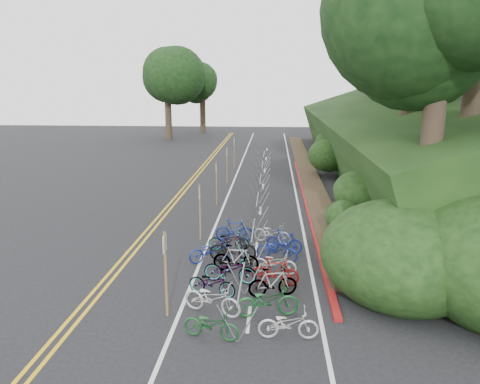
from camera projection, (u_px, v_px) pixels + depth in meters
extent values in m
plane|color=black|center=(161.00, 287.00, 15.85)|extent=(120.00, 120.00, 0.00)
cube|color=gold|center=(165.00, 209.00, 25.71)|extent=(0.12, 80.00, 0.01)
cube|color=gold|center=(170.00, 209.00, 25.69)|extent=(0.12, 80.00, 0.01)
cube|color=silver|center=(222.00, 210.00, 25.49)|extent=(0.12, 80.00, 0.01)
cube|color=silver|center=(299.00, 211.00, 25.20)|extent=(0.12, 80.00, 0.01)
cube|color=silver|center=(249.00, 319.00, 13.69)|extent=(0.10, 1.60, 0.01)
cube|color=silver|center=(256.00, 249.00, 19.52)|extent=(0.10, 1.60, 0.01)
cube|color=silver|center=(260.00, 211.00, 25.35)|extent=(0.10, 1.60, 0.01)
cube|color=silver|center=(263.00, 187.00, 31.18)|extent=(0.10, 1.60, 0.01)
cube|color=silver|center=(265.00, 170.00, 37.00)|extent=(0.10, 1.60, 0.01)
cube|color=silver|center=(266.00, 158.00, 42.83)|extent=(0.10, 1.60, 0.01)
cube|color=silver|center=(267.00, 149.00, 48.66)|extent=(0.10, 1.60, 0.01)
cube|color=maroon|center=(306.00, 201.00, 27.10)|extent=(0.25, 28.00, 0.10)
cube|color=black|center=(401.00, 136.00, 35.65)|extent=(12.32, 44.00, 9.11)
cube|color=#382819|center=(307.00, 170.00, 36.76)|extent=(1.40, 44.00, 0.16)
ellipsoid|color=#284C19|center=(362.00, 235.00, 18.03)|extent=(2.00, 2.80, 1.60)
ellipsoid|color=#284C19|center=(360.00, 193.00, 22.71)|extent=(2.60, 3.64, 2.08)
ellipsoid|color=#284C19|center=(363.00, 163.00, 28.36)|extent=(2.20, 3.08, 1.76)
ellipsoid|color=#284C19|center=(328.00, 155.00, 34.38)|extent=(3.00, 4.20, 2.40)
ellipsoid|color=#284C19|center=(329.00, 143.00, 40.12)|extent=(2.40, 3.36, 1.92)
ellipsoid|color=#284C19|center=(338.00, 130.00, 43.76)|extent=(2.80, 3.92, 2.24)
ellipsoid|color=#284C19|center=(345.00, 217.00, 20.99)|extent=(1.80, 2.52, 1.44)
ellipsoid|color=#284C19|center=(365.00, 145.00, 32.05)|extent=(3.20, 4.48, 2.56)
ellipsoid|color=black|center=(400.00, 254.00, 15.51)|extent=(5.28, 6.16, 3.52)
cylinder|color=#2D2319|center=(430.00, 163.00, 17.23)|extent=(0.78, 0.78, 5.33)
ellipsoid|color=black|center=(443.00, 25.00, 16.12)|extent=(7.29, 7.29, 6.93)
cylinder|color=#2D2319|center=(473.00, 99.00, 19.46)|extent=(0.85, 0.85, 6.56)
cylinder|color=#2D2319|center=(407.00, 105.00, 25.48)|extent=(0.83, 0.83, 6.15)
cylinder|color=#2D2319|center=(413.00, 84.00, 32.82)|extent=(0.87, 0.87, 6.97)
cylinder|color=#2D2319|center=(374.00, 96.00, 40.89)|extent=(0.81, 0.81, 5.74)
ellipsoid|color=black|center=(378.00, 34.00, 39.71)|extent=(7.66, 7.66, 7.27)
cylinder|color=#2D2319|center=(383.00, 83.00, 48.24)|extent=(0.85, 0.85, 6.56)
ellipsoid|color=black|center=(388.00, 21.00, 46.87)|extent=(9.11, 9.11, 8.66)
cylinder|color=#2D2319|center=(168.00, 117.00, 56.66)|extent=(0.78, 0.78, 5.33)
ellipsoid|color=black|center=(167.00, 76.00, 55.56)|extent=(7.29, 7.29, 6.93)
cylinder|color=#2D2319|center=(203.00, 115.00, 64.27)|extent=(0.76, 0.76, 4.92)
ellipsoid|color=black|center=(202.00, 82.00, 63.27)|extent=(6.38, 6.38, 6.06)
cylinder|color=gray|center=(241.00, 282.00, 13.66)|extent=(0.05, 3.10, 0.05)
cylinder|color=gray|center=(227.00, 324.00, 12.39)|extent=(0.54, 0.04, 1.05)
cylinder|color=gray|center=(248.00, 324.00, 12.35)|extent=(0.54, 0.04, 1.05)
cylinder|color=gray|center=(236.00, 279.00, 15.20)|extent=(0.54, 0.04, 1.05)
cylinder|color=gray|center=(253.00, 279.00, 15.16)|extent=(0.54, 0.04, 1.05)
cylinder|color=gray|center=(253.00, 230.00, 18.29)|extent=(0.05, 3.00, 0.05)
cylinder|color=gray|center=(244.00, 256.00, 17.08)|extent=(0.58, 0.04, 1.13)
cylinder|color=gray|center=(259.00, 257.00, 17.05)|extent=(0.58, 0.04, 1.13)
cylinder|color=gray|center=(248.00, 232.00, 19.80)|extent=(0.58, 0.04, 1.13)
cylinder|color=gray|center=(261.00, 233.00, 19.77)|extent=(0.58, 0.04, 1.13)
cylinder|color=gray|center=(257.00, 199.00, 23.15)|extent=(0.05, 3.00, 0.05)
cylinder|color=gray|center=(250.00, 218.00, 21.94)|extent=(0.58, 0.04, 1.13)
cylinder|color=gray|center=(262.00, 218.00, 21.90)|extent=(0.58, 0.04, 1.13)
cylinder|color=gray|center=(253.00, 203.00, 24.66)|extent=(0.58, 0.04, 1.13)
cylinder|color=gray|center=(264.00, 203.00, 24.62)|extent=(0.58, 0.04, 1.13)
cylinder|color=gray|center=(260.00, 179.00, 28.01)|extent=(0.05, 3.00, 0.05)
cylinder|color=gray|center=(255.00, 193.00, 26.80)|extent=(0.58, 0.04, 1.13)
cylinder|color=gray|center=(264.00, 194.00, 26.76)|extent=(0.58, 0.04, 1.13)
cylinder|color=gray|center=(256.00, 183.00, 29.52)|extent=(0.58, 0.04, 1.13)
cylinder|color=gray|center=(265.00, 183.00, 29.48)|extent=(0.58, 0.04, 1.13)
cylinder|color=gray|center=(262.00, 165.00, 32.86)|extent=(0.05, 3.00, 0.05)
cylinder|color=gray|center=(258.00, 176.00, 31.65)|extent=(0.58, 0.04, 1.13)
cylinder|color=gray|center=(266.00, 177.00, 31.62)|extent=(0.58, 0.04, 1.13)
cylinder|color=gray|center=(259.00, 169.00, 34.37)|extent=(0.58, 0.04, 1.13)
cylinder|color=gray|center=(267.00, 169.00, 34.33)|extent=(0.58, 0.04, 1.13)
cylinder|color=gray|center=(264.00, 154.00, 37.72)|extent=(0.05, 3.00, 0.05)
cylinder|color=gray|center=(260.00, 164.00, 36.51)|extent=(0.58, 0.04, 1.13)
cylinder|color=gray|center=(267.00, 164.00, 36.47)|extent=(0.58, 0.04, 1.13)
cylinder|color=gray|center=(261.00, 158.00, 39.23)|extent=(0.58, 0.04, 1.13)
cylinder|color=gray|center=(268.00, 158.00, 39.19)|extent=(0.58, 0.04, 1.13)
cylinder|color=brown|center=(166.00, 275.00, 13.62)|extent=(0.08, 0.08, 2.61)
cube|color=silver|center=(165.00, 244.00, 13.40)|extent=(0.02, 0.40, 0.50)
cylinder|color=brown|center=(200.00, 212.00, 20.38)|extent=(0.08, 0.08, 2.50)
cube|color=silver|center=(200.00, 192.00, 20.18)|extent=(0.02, 0.40, 0.50)
cylinder|color=brown|center=(217.00, 184.00, 26.21)|extent=(0.08, 0.08, 2.50)
cube|color=silver|center=(216.00, 168.00, 26.00)|extent=(0.02, 0.40, 0.50)
cylinder|color=brown|center=(227.00, 165.00, 32.04)|extent=(0.08, 0.08, 2.50)
cube|color=silver|center=(227.00, 152.00, 31.83)|extent=(0.02, 0.40, 0.50)
cylinder|color=brown|center=(234.00, 153.00, 37.86)|extent=(0.08, 0.08, 2.50)
cube|color=silver|center=(234.00, 142.00, 37.66)|extent=(0.02, 0.40, 0.50)
imported|color=navy|center=(210.00, 250.00, 18.02)|extent=(1.33, 1.83, 0.92)
imported|color=#144C1E|center=(211.00, 324.00, 12.59)|extent=(0.88, 1.66, 0.83)
imported|color=beige|center=(288.00, 324.00, 12.59)|extent=(0.62, 1.66, 0.86)
imported|color=beige|center=(212.00, 298.00, 13.94)|extent=(1.28, 1.98, 0.98)
imported|color=#144C1E|center=(267.00, 301.00, 13.79)|extent=(0.98, 1.96, 0.99)
imported|color=slate|center=(212.00, 283.00, 15.16)|extent=(1.06, 1.75, 0.87)
imported|color=slate|center=(273.00, 282.00, 15.07)|extent=(0.83, 1.68, 0.97)
imported|color=slate|center=(230.00, 269.00, 16.13)|extent=(0.98, 1.96, 0.99)
imported|color=maroon|center=(275.00, 271.00, 15.92)|extent=(0.68, 1.68, 0.98)
imported|color=slate|center=(236.00, 258.00, 17.08)|extent=(0.65, 1.73, 1.02)
imported|color=beige|center=(275.00, 262.00, 16.92)|extent=(0.85, 1.68, 0.84)
imported|color=black|center=(233.00, 248.00, 18.04)|extent=(0.55, 1.84, 1.10)
imported|color=navy|center=(277.00, 250.00, 18.15)|extent=(1.09, 1.79, 0.89)
imported|color=slate|center=(229.00, 241.00, 19.20)|extent=(0.65, 1.70, 0.88)
imported|color=navy|center=(284.00, 241.00, 19.05)|extent=(0.95, 1.63, 0.94)
imported|color=navy|center=(234.00, 230.00, 20.40)|extent=(0.48, 1.65, 0.99)
imported|color=#9E9EA3|center=(272.00, 233.00, 20.16)|extent=(1.17, 1.79, 0.89)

